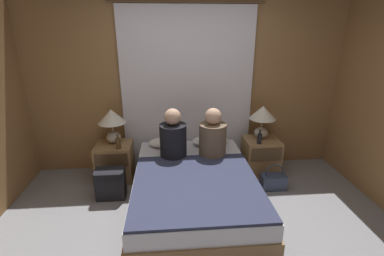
{
  "coord_description": "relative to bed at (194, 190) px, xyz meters",
  "views": [
    {
      "loc": [
        -0.27,
        -2.2,
        2.03
      ],
      "look_at": [
        0.0,
        0.93,
        0.89
      ],
      "focal_mm": 26.0,
      "sensor_mm": 36.0,
      "label": 1
    }
  ],
  "objects": [
    {
      "name": "person_left_in_bed",
      "position": [
        -0.23,
        0.45,
        0.49
      ],
      "size": [
        0.34,
        0.34,
        0.65
      ],
      "color": "black",
      "rests_on": "bed"
    },
    {
      "name": "beer_bottle_on_right_stand",
      "position": [
        0.96,
        0.6,
        0.38
      ],
      "size": [
        0.06,
        0.06,
        0.2
      ],
      "color": "black",
      "rests_on": "nightstand_right"
    },
    {
      "name": "lamp_left",
      "position": [
        -1.05,
        0.81,
        0.63
      ],
      "size": [
        0.37,
        0.37,
        0.48
      ],
      "color": "#B2A899",
      "rests_on": "nightstand_left"
    },
    {
      "name": "lamp_right",
      "position": [
        1.05,
        0.81,
        0.63
      ],
      "size": [
        0.37,
        0.37,
        0.48
      ],
      "color": "#B2A899",
      "rests_on": "nightstand_right"
    },
    {
      "name": "person_right_in_bed",
      "position": [
        0.28,
        0.45,
        0.49
      ],
      "size": [
        0.35,
        0.35,
        0.65
      ],
      "color": "brown",
      "rests_on": "bed"
    },
    {
      "name": "curtain_panel",
      "position": [
        0.0,
        1.05,
        0.95
      ],
      "size": [
        2.06,
        0.02,
        2.35
      ],
      "color": "silver",
      "rests_on": "ground_plane"
    },
    {
      "name": "pillow_right",
      "position": [
        0.31,
        0.8,
        0.28
      ],
      "size": [
        0.52,
        0.3,
        0.12
      ],
      "color": "white",
      "rests_on": "bed"
    },
    {
      "name": "nightstand_right",
      "position": [
        1.05,
        0.74,
        0.04
      ],
      "size": [
        0.49,
        0.45,
        0.52
      ],
      "color": "#937047",
      "rests_on": "ground_plane"
    },
    {
      "name": "bed",
      "position": [
        0.0,
        0.0,
        0.0
      ],
      "size": [
        1.4,
        1.99,
        0.44
      ],
      "color": "olive",
      "rests_on": "ground_plane"
    },
    {
      "name": "ground_plane",
      "position": [
        0.0,
        -0.63,
        -0.22
      ],
      "size": [
        16.0,
        16.0,
        0.0
      ],
      "primitive_type": "plane",
      "color": "gray"
    },
    {
      "name": "beer_bottle_on_left_stand",
      "position": [
        -0.95,
        0.6,
        0.38
      ],
      "size": [
        0.07,
        0.07,
        0.2
      ],
      "color": "#513819",
      "rests_on": "nightstand_left"
    },
    {
      "name": "handbag_on_floor",
      "position": [
        1.08,
        0.28,
        -0.11
      ],
      "size": [
        0.32,
        0.18,
        0.36
      ],
      "color": "#333D56",
      "rests_on": "ground_plane"
    },
    {
      "name": "blanket_on_bed",
      "position": [
        0.0,
        -0.27,
        0.24
      ],
      "size": [
        1.34,
        1.38,
        0.03
      ],
      "color": "#2D334C",
      "rests_on": "bed"
    },
    {
      "name": "wall_back",
      "position": [
        0.0,
        1.11,
        1.03
      ],
      "size": [
        4.56,
        0.06,
        2.5
      ],
      "color": "olive",
      "rests_on": "ground_plane"
    },
    {
      "name": "nightstand_left",
      "position": [
        -1.05,
        0.74,
        0.04
      ],
      "size": [
        0.49,
        0.45,
        0.52
      ],
      "color": "#937047",
      "rests_on": "ground_plane"
    },
    {
      "name": "pillow_left",
      "position": [
        -0.31,
        0.8,
        0.28
      ],
      "size": [
        0.52,
        0.3,
        0.12
      ],
      "color": "white",
      "rests_on": "bed"
    },
    {
      "name": "backpack_on_floor",
      "position": [
        -1.03,
        0.26,
        0.0
      ],
      "size": [
        0.36,
        0.23,
        0.39
      ],
      "color": "black",
      "rests_on": "ground_plane"
    }
  ]
}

